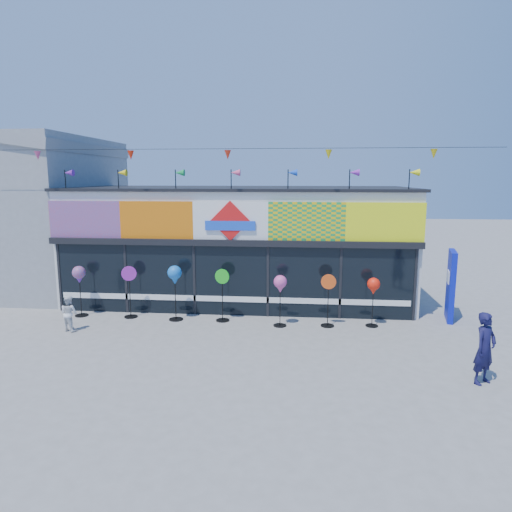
# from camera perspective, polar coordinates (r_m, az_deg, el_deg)

# --- Properties ---
(ground) EXTENTS (80.00, 80.00, 0.00)m
(ground) POSITION_cam_1_polar(r_m,az_deg,el_deg) (11.92, -5.58, -12.18)
(ground) COLOR slate
(ground) RESTS_ON ground
(kite_shop) EXTENTS (16.00, 5.70, 5.31)m
(kite_shop) POSITION_cam_1_polar(r_m,az_deg,el_deg) (17.10, -1.92, 1.71)
(kite_shop) COLOR white
(kite_shop) RESTS_ON ground
(neighbour_building) EXTENTS (8.18, 7.20, 6.87)m
(neighbour_building) POSITION_cam_1_polar(r_m,az_deg,el_deg) (21.63, -28.95, 5.28)
(neighbour_building) COLOR #95979A
(neighbour_building) RESTS_ON ground
(blue_sign) EXTENTS (0.39, 1.12, 2.21)m
(blue_sign) POSITION_cam_1_polar(r_m,az_deg,el_deg) (15.57, 23.16, -3.40)
(blue_sign) COLOR #0B17AC
(blue_sign) RESTS_ON ground
(spinner_0) EXTENTS (0.42, 0.42, 1.65)m
(spinner_0) POSITION_cam_1_polar(r_m,az_deg,el_deg) (15.72, -21.24, -2.36)
(spinner_0) COLOR black
(spinner_0) RESTS_ON ground
(spinner_1) EXTENTS (0.45, 0.43, 1.67)m
(spinner_1) POSITION_cam_1_polar(r_m,az_deg,el_deg) (15.16, -15.51, -4.17)
(spinner_1) COLOR black
(spinner_1) RESTS_ON ground
(spinner_2) EXTENTS (0.44, 0.44, 1.75)m
(spinner_2) POSITION_cam_1_polar(r_m,az_deg,el_deg) (14.45, -10.13, -2.55)
(spinner_2) COLOR black
(spinner_2) RESTS_ON ground
(spinner_3) EXTENTS (0.46, 0.42, 1.66)m
(spinner_3) POSITION_cam_1_polar(r_m,az_deg,el_deg) (14.29, -4.22, -4.72)
(spinner_3) COLOR black
(spinner_3) RESTS_ON ground
(spinner_4) EXTENTS (0.40, 0.40, 1.57)m
(spinner_4) POSITION_cam_1_polar(r_m,az_deg,el_deg) (13.69, 3.05, -3.71)
(spinner_4) COLOR black
(spinner_4) RESTS_ON ground
(spinner_5) EXTENTS (0.45, 0.41, 1.61)m
(spinner_5) POSITION_cam_1_polar(r_m,az_deg,el_deg) (13.92, 9.00, -5.33)
(spinner_5) COLOR black
(spinner_5) RESTS_ON ground
(spinner_6) EXTENTS (0.38, 0.38, 1.50)m
(spinner_6) POSITION_cam_1_polar(r_m,az_deg,el_deg) (14.10, 14.47, -3.85)
(spinner_6) COLOR black
(spinner_6) RESTS_ON ground
(adult_man) EXTENTS (0.69, 0.65, 1.60)m
(adult_man) POSITION_cam_1_polar(r_m,az_deg,el_deg) (11.24, 26.71, -10.28)
(adult_man) COLOR #14133B
(adult_man) RESTS_ON ground
(child) EXTENTS (0.59, 0.47, 1.07)m
(child) POSITION_cam_1_polar(r_m,az_deg,el_deg) (14.51, -22.33, -6.62)
(child) COLOR white
(child) RESTS_ON ground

